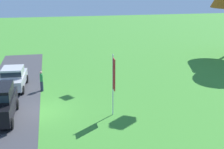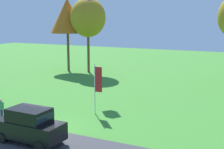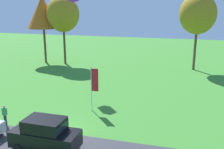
# 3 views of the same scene
# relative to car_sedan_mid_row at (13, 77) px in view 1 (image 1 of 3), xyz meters

# --- Properties ---
(ground_plane) EXTENTS (120.00, 120.00, 0.00)m
(ground_plane) POSITION_rel_car_sedan_mid_row_xyz_m (5.37, 2.15, -1.04)
(ground_plane) COLOR #3D842D
(pavement_strip) EXTENTS (36.00, 4.40, 0.06)m
(pavement_strip) POSITION_rel_car_sedan_mid_row_xyz_m (5.37, -0.02, -1.01)
(pavement_strip) COLOR #38383D
(pavement_strip) RESTS_ON ground
(car_sedan_mid_row) EXTENTS (4.49, 2.14, 1.84)m
(car_sedan_mid_row) POSITION_rel_car_sedan_mid_row_xyz_m (0.00, 0.00, 0.00)
(car_sedan_mid_row) COLOR #B7B7BC
(car_sedan_mid_row) RESTS_ON ground
(person_beside_suv) EXTENTS (0.36, 0.24, 1.71)m
(person_beside_suv) POSITION_rel_car_sedan_mid_row_xyz_m (0.97, 2.30, -0.16)
(person_beside_suv) COLOR #2D334C
(person_beside_suv) RESTS_ON ground
(flag_banner) EXTENTS (0.71, 0.08, 4.23)m
(flag_banner) POSITION_rel_car_sedan_mid_row_xyz_m (6.98, 7.12, 1.64)
(flag_banner) COLOR silver
(flag_banner) RESTS_ON ground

